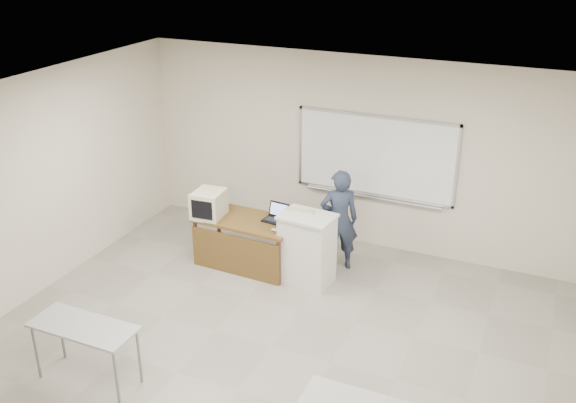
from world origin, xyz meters
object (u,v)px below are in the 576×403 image
at_px(podium, 307,249).
at_px(presenter, 339,220).
at_px(instructor_desk, 243,234).
at_px(laptop, 275,216).
at_px(crt_monitor, 209,204).
at_px(whiteboard, 375,157).
at_px(keyboard, 300,211).
at_px(mouse, 275,230).

height_order(podium, presenter, presenter).
distance_m(instructor_desk, podium, 1.01).
height_order(instructor_desk, laptop, laptop).
bearing_deg(laptop, crt_monitor, -157.50).
relative_size(crt_monitor, laptop, 1.50).
height_order(whiteboard, presenter, whiteboard).
relative_size(whiteboard, presenter, 1.61).
xyz_separation_m(laptop, keyboard, (0.46, -0.17, 0.24)).
bearing_deg(laptop, whiteboard, 53.75).
height_order(crt_monitor, mouse, crt_monitor).
bearing_deg(instructor_desk, keyboard, 8.75).
distance_m(podium, laptop, 0.72).
relative_size(instructor_desk, laptop, 4.73).
xyz_separation_m(crt_monitor, presenter, (1.82, 0.60, -0.17)).
bearing_deg(presenter, crt_monitor, -9.87).
height_order(instructor_desk, crt_monitor, crt_monitor).
bearing_deg(crt_monitor, whiteboard, 31.51).
xyz_separation_m(whiteboard, presenter, (-0.24, -0.90, -0.71)).
height_order(keyboard, presenter, presenter).
xyz_separation_m(podium, keyboard, (-0.15, 0.08, 0.53)).
bearing_deg(crt_monitor, laptop, 11.93).
height_order(instructor_desk, podium, podium).
height_order(crt_monitor, keyboard, crt_monitor).
bearing_deg(whiteboard, podium, -108.81).
bearing_deg(mouse, whiteboard, 75.04).
distance_m(instructor_desk, crt_monitor, 0.67).
relative_size(podium, laptop, 3.25).
xyz_separation_m(instructor_desk, mouse, (0.55, -0.09, 0.22)).
xyz_separation_m(instructor_desk, presenter, (1.27, 0.58, 0.22)).
bearing_deg(laptop, podium, -16.69).
xyz_separation_m(whiteboard, instructor_desk, (-1.51, -1.48, -0.93)).
height_order(crt_monitor, laptop, crt_monitor).
relative_size(podium, mouse, 9.52).
bearing_deg(keyboard, crt_monitor, 176.87).
xyz_separation_m(whiteboard, podium, (-0.50, -1.47, -0.96)).
relative_size(podium, presenter, 0.67).
distance_m(instructor_desk, laptop, 0.54).
distance_m(laptop, mouse, 0.39).
distance_m(instructor_desk, presenter, 1.41).
height_order(laptop, mouse, laptop).
relative_size(crt_monitor, presenter, 0.31).
distance_m(podium, presenter, 0.68).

